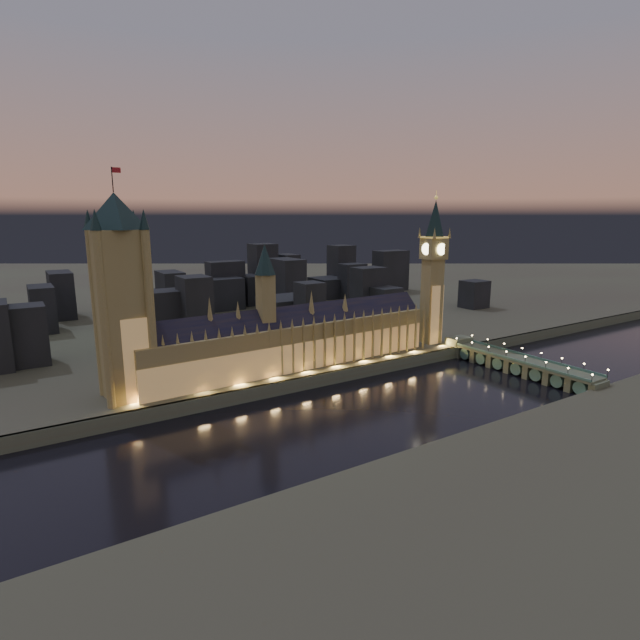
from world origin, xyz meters
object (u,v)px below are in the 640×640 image
westminster_bridge (514,363)px  elizabeth_tower (433,260)px  palace_of_westminster (294,339)px  victoria_tower (121,288)px  river_boat (598,392)px

westminster_bridge → elizabeth_tower: bearing=101.4°
palace_of_westminster → elizabeth_tower: bearing=0.1°
victoria_tower → river_boat: (235.32, -119.92, -64.65)m
elizabeth_tower → palace_of_westminster: bearing=-179.9°
palace_of_westminster → victoria_tower: 107.72m
westminster_bridge → river_boat: westminster_bridge is taller
palace_of_westminster → westminster_bridge: size_ratio=1.79×
elizabeth_tower → river_boat: bearing=-81.8°
palace_of_westminster → river_boat: bearing=-41.5°
palace_of_westminster → river_boat: (135.24, -119.74, -24.81)m
victoria_tower → river_boat: bearing=-27.0°
westminster_bridge → river_boat: (4.13, -54.54, -4.44)m
palace_of_westminster → river_boat: size_ratio=4.87×
victoria_tower → river_boat: 271.91m
palace_of_westminster → river_boat: 182.33m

